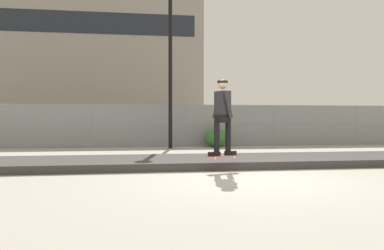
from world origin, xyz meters
The scene contains 9 objects.
ground_plane centered at (0.00, 0.00, 0.00)m, with size 120.00×120.00×0.00m, color #9E998E.
gravel_berm centered at (0.00, 2.63, 0.10)m, with size 14.48×2.47×0.19m, color #3D3A38.
skateboard centered at (-0.27, 1.26, 0.37)m, with size 0.82×0.46×0.07m.
skater centered at (-0.27, 1.26, 1.36)m, with size 0.71×0.62×1.73m.
chain_fence centered at (0.00, 9.53, 0.93)m, with size 24.63×0.06×1.85m.
street_lamp centered at (-0.80, 8.45, 4.06)m, with size 0.44×0.44×6.48m.
parked_car_near centered at (-4.53, 12.53, 0.84)m, with size 4.53×2.21×1.66m.
library_building centered at (-8.15, 43.47, 9.84)m, with size 28.14×11.27×19.68m.
shrub_left centered at (1.22, 8.92, 0.40)m, with size 1.03×0.84×0.80m.
Camera 1 is at (-2.26, -7.34, 1.21)m, focal length 36.01 mm.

